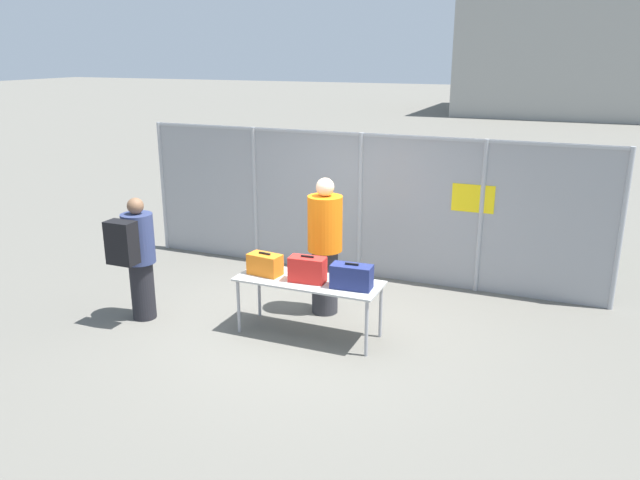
# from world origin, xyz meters

# --- Properties ---
(ground_plane) EXTENTS (120.00, 120.00, 0.00)m
(ground_plane) POSITION_xyz_m (0.00, 0.00, 0.00)
(ground_plane) COLOR #605E56
(fence_section) EXTENTS (7.35, 0.07, 2.23)m
(fence_section) POSITION_xyz_m (0.01, 2.12, 1.16)
(fence_section) COLOR #9EA0A5
(fence_section) RESTS_ON ground_plane
(inspection_table) EXTENTS (1.79, 0.67, 0.72)m
(inspection_table) POSITION_xyz_m (0.15, -0.20, 0.66)
(inspection_table) COLOR #B2B2AD
(inspection_table) RESTS_ON ground_plane
(suitcase_orange) EXTENTS (0.44, 0.27, 0.29)m
(suitcase_orange) POSITION_xyz_m (-0.44, -0.22, 0.85)
(suitcase_orange) COLOR orange
(suitcase_orange) RESTS_ON inspection_table
(suitcase_red) EXTENTS (0.45, 0.24, 0.33)m
(suitcase_red) POSITION_xyz_m (0.15, -0.25, 0.88)
(suitcase_red) COLOR red
(suitcase_red) RESTS_ON inspection_table
(suitcase_navy) EXTENTS (0.49, 0.25, 0.31)m
(suitcase_navy) POSITION_xyz_m (0.71, -0.25, 0.86)
(suitcase_navy) COLOR navy
(suitcase_navy) RESTS_ON inspection_table
(traveler_hooded) EXTENTS (0.40, 0.62, 1.63)m
(traveler_hooded) POSITION_xyz_m (-2.07, -0.62, 0.90)
(traveler_hooded) COLOR black
(traveler_hooded) RESTS_ON ground_plane
(security_worker_near) EXTENTS (0.46, 0.46, 1.84)m
(security_worker_near) POSITION_xyz_m (0.06, 0.53, 0.95)
(security_worker_near) COLOR #2D2D33
(security_worker_near) RESTS_ON ground_plane
(utility_trailer) EXTENTS (4.36, 1.91, 0.69)m
(utility_trailer) POSITION_xyz_m (1.50, 4.44, 0.40)
(utility_trailer) COLOR #4C6B47
(utility_trailer) RESTS_ON ground_plane
(distant_hangar) EXTENTS (11.46, 9.87, 5.85)m
(distant_hangar) POSITION_xyz_m (2.16, 31.85, 2.92)
(distant_hangar) COLOR #999993
(distant_hangar) RESTS_ON ground_plane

